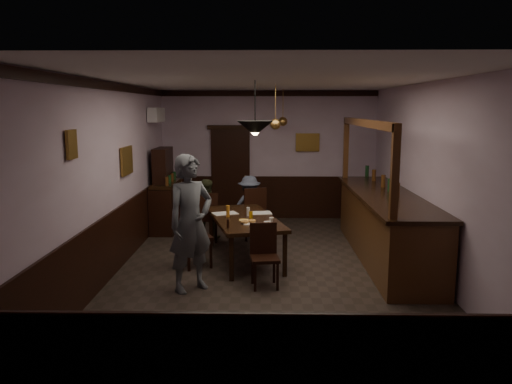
{
  "coord_description": "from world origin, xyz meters",
  "views": [
    {
      "loc": [
        -0.08,
        -7.68,
        2.59
      ],
      "look_at": [
        -0.24,
        0.86,
        1.15
      ],
      "focal_mm": 35.0,
      "sensor_mm": 36.0,
      "label": 1
    }
  ],
  "objects_px": {
    "chair_far_right": "(253,211)",
    "bar_counter": "(385,224)",
    "dining_table": "(244,221)",
    "coffee_cup": "(271,220)",
    "pendant_iron": "(255,128)",
    "chair_side": "(191,233)",
    "pendant_brass_mid": "(275,124)",
    "person_seated_right": "(249,206)",
    "pendant_brass_far": "(283,122)",
    "chair_far_left": "(207,215)",
    "chair_near": "(264,252)",
    "person_standing": "(191,223)",
    "person_seated_left": "(205,209)",
    "sideboard": "(166,197)",
    "soda_can": "(251,215)"
  },
  "relations": [
    {
      "from": "pendant_brass_far",
      "to": "pendant_brass_mid",
      "type": "bearing_deg",
      "value": -96.23
    },
    {
      "from": "chair_far_left",
      "to": "pendant_brass_mid",
      "type": "distance_m",
      "value": 2.21
    },
    {
      "from": "person_seated_right",
      "to": "pendant_brass_far",
      "type": "height_order",
      "value": "pendant_brass_far"
    },
    {
      "from": "pendant_brass_mid",
      "to": "pendant_brass_far",
      "type": "relative_size",
      "value": 1.0
    },
    {
      "from": "dining_table",
      "to": "coffee_cup",
      "type": "xyz_separation_m",
      "value": [
        0.46,
        -0.42,
        0.11
      ]
    },
    {
      "from": "chair_side",
      "to": "person_seated_right",
      "type": "distance_m",
      "value": 2.25
    },
    {
      "from": "chair_near",
      "to": "pendant_brass_mid",
      "type": "height_order",
      "value": "pendant_brass_mid"
    },
    {
      "from": "chair_far_left",
      "to": "person_seated_left",
      "type": "bearing_deg",
      "value": -83.22
    },
    {
      "from": "soda_can",
      "to": "bar_counter",
      "type": "xyz_separation_m",
      "value": [
        2.32,
        0.22,
        -0.2
      ]
    },
    {
      "from": "person_seated_left",
      "to": "pendant_brass_mid",
      "type": "distance_m",
      "value": 2.24
    },
    {
      "from": "dining_table",
      "to": "person_seated_right",
      "type": "relative_size",
      "value": 1.92
    },
    {
      "from": "chair_near",
      "to": "sideboard",
      "type": "bearing_deg",
      "value": 114.14
    },
    {
      "from": "chair_side",
      "to": "pendant_brass_mid",
      "type": "distance_m",
      "value": 2.57
    },
    {
      "from": "soda_can",
      "to": "chair_far_right",
      "type": "bearing_deg",
      "value": 89.88
    },
    {
      "from": "pendant_brass_mid",
      "to": "coffee_cup",
      "type": "bearing_deg",
      "value": -93.63
    },
    {
      "from": "chair_far_right",
      "to": "soda_can",
      "type": "xyz_separation_m",
      "value": [
        -0.0,
        -1.45,
        0.23
      ]
    },
    {
      "from": "chair_near",
      "to": "person_seated_left",
      "type": "xyz_separation_m",
      "value": [
        -1.18,
        2.66,
        0.1
      ]
    },
    {
      "from": "dining_table",
      "to": "bar_counter",
      "type": "xyz_separation_m",
      "value": [
        2.43,
        0.12,
        -0.08
      ]
    },
    {
      "from": "chair_side",
      "to": "pendant_brass_mid",
      "type": "height_order",
      "value": "pendant_brass_mid"
    },
    {
      "from": "soda_can",
      "to": "pendant_brass_mid",
      "type": "xyz_separation_m",
      "value": [
        0.42,
        0.97,
        1.49
      ]
    },
    {
      "from": "person_seated_left",
      "to": "pendant_brass_far",
      "type": "xyz_separation_m",
      "value": [
        1.57,
        1.31,
        1.7
      ]
    },
    {
      "from": "chair_far_left",
      "to": "coffee_cup",
      "type": "xyz_separation_m",
      "value": [
        1.23,
        -1.53,
        0.26
      ]
    },
    {
      "from": "person_seated_left",
      "to": "soda_can",
      "type": "height_order",
      "value": "person_seated_left"
    },
    {
      "from": "pendant_iron",
      "to": "pendant_brass_mid",
      "type": "relative_size",
      "value": 1.01
    },
    {
      "from": "chair_side",
      "to": "person_standing",
      "type": "xyz_separation_m",
      "value": [
        0.15,
        -1.03,
        0.4
      ]
    },
    {
      "from": "chair_near",
      "to": "coffee_cup",
      "type": "height_order",
      "value": "chair_near"
    },
    {
      "from": "dining_table",
      "to": "pendant_iron",
      "type": "xyz_separation_m",
      "value": [
        0.2,
        -0.77,
        1.61
      ]
    },
    {
      "from": "person_standing",
      "to": "person_seated_right",
      "type": "distance_m",
      "value": 3.2
    },
    {
      "from": "bar_counter",
      "to": "chair_near",
      "type": "bearing_deg",
      "value": -146.27
    },
    {
      "from": "chair_far_right",
      "to": "bar_counter",
      "type": "relative_size",
      "value": 0.25
    },
    {
      "from": "dining_table",
      "to": "sideboard",
      "type": "distance_m",
      "value": 2.75
    },
    {
      "from": "soda_can",
      "to": "pendant_brass_mid",
      "type": "bearing_deg",
      "value": 66.39
    },
    {
      "from": "pendant_brass_far",
      "to": "chair_far_left",
      "type": "bearing_deg",
      "value": -133.67
    },
    {
      "from": "coffee_cup",
      "to": "soda_can",
      "type": "relative_size",
      "value": 0.67
    },
    {
      "from": "coffee_cup",
      "to": "pendant_brass_far",
      "type": "xyz_separation_m",
      "value": [
        0.28,
        3.12,
        1.5
      ]
    },
    {
      "from": "chair_side",
      "to": "soda_can",
      "type": "height_order",
      "value": "chair_side"
    },
    {
      "from": "person_seated_left",
      "to": "coffee_cup",
      "type": "xyz_separation_m",
      "value": [
        1.29,
        -1.81,
        0.2
      ]
    },
    {
      "from": "chair_far_right",
      "to": "chair_side",
      "type": "height_order",
      "value": "chair_side"
    },
    {
      "from": "chair_far_right",
      "to": "person_standing",
      "type": "xyz_separation_m",
      "value": [
        -0.82,
        -2.82,
        0.4
      ]
    },
    {
      "from": "dining_table",
      "to": "person_standing",
      "type": "bearing_deg",
      "value": -115.22
    },
    {
      "from": "person_seated_right",
      "to": "sideboard",
      "type": "relative_size",
      "value": 0.7
    },
    {
      "from": "chair_far_right",
      "to": "soda_can",
      "type": "height_order",
      "value": "chair_far_right"
    },
    {
      "from": "chair_near",
      "to": "coffee_cup",
      "type": "distance_m",
      "value": 0.91
    },
    {
      "from": "person_standing",
      "to": "pendant_brass_mid",
      "type": "relative_size",
      "value": 2.42
    },
    {
      "from": "dining_table",
      "to": "soda_can",
      "type": "xyz_separation_m",
      "value": [
        0.12,
        -0.11,
        0.12
      ]
    },
    {
      "from": "chair_near",
      "to": "person_standing",
      "type": "distance_m",
      "value": 1.16
    },
    {
      "from": "dining_table",
      "to": "pendant_iron",
      "type": "height_order",
      "value": "pendant_iron"
    },
    {
      "from": "chair_side",
      "to": "pendant_iron",
      "type": "bearing_deg",
      "value": -132.17
    },
    {
      "from": "chair_far_right",
      "to": "pendant_brass_far",
      "type": "distance_m",
      "value": 2.28
    },
    {
      "from": "dining_table",
      "to": "chair_side",
      "type": "distance_m",
      "value": 0.97
    }
  ]
}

